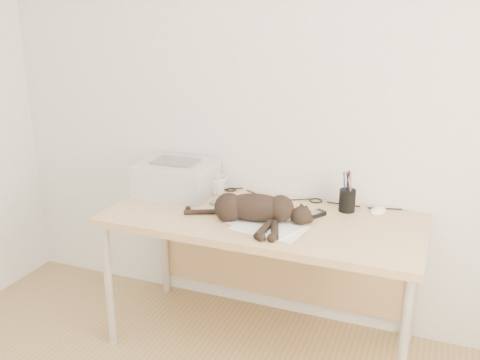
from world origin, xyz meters
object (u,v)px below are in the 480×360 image
at_px(desk, 267,234).
at_px(mug, 217,186).
at_px(mouse, 378,208).
at_px(cat, 252,209).
at_px(printer, 176,178).
at_px(pen_cup, 347,200).

bearing_deg(desk, mug, 157.99).
relative_size(mug, mouse, 0.92).
bearing_deg(cat, mug, 126.31).
xyz_separation_m(printer, mouse, (1.11, 0.12, -0.07)).
distance_m(mug, pen_cup, 0.73).
relative_size(desk, pen_cup, 7.36).
bearing_deg(desk, pen_cup, 20.98).
xyz_separation_m(cat, pen_cup, (0.41, 0.31, -0.00)).
relative_size(desk, mouse, 13.58).
distance_m(desk, printer, 0.62).
bearing_deg(cat, mouse, 22.43).
height_order(cat, mouse, cat).
xyz_separation_m(desk, pen_cup, (0.38, 0.15, 0.19)).
distance_m(desk, pen_cup, 0.45).
bearing_deg(pen_cup, mug, -179.60).
distance_m(desk, mug, 0.42).
height_order(desk, pen_cup, pen_cup).
xyz_separation_m(pen_cup, mouse, (0.15, 0.05, -0.04)).
xyz_separation_m(desk, printer, (-0.57, 0.07, 0.23)).
bearing_deg(mug, cat, -43.45).
xyz_separation_m(printer, mug, (0.22, 0.07, -0.04)).
distance_m(desk, mouse, 0.59).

